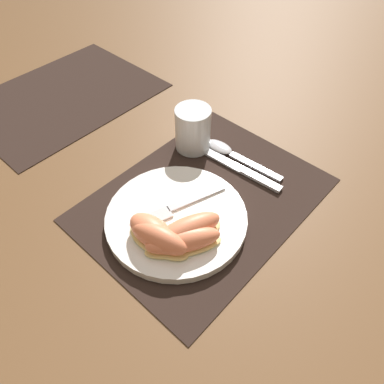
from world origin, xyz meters
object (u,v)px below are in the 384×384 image
Objects in this scene: juice_glass at (193,131)px; citrus_wedge_3 at (187,231)px; plate at (176,218)px; citrus_wedge_0 at (153,233)px; citrus_wedge_1 at (159,239)px; citrus_wedge_2 at (183,241)px; spoon at (228,152)px; knife at (235,166)px; fork at (174,210)px.

juice_glass reaches higher than citrus_wedge_3.
citrus_wedge_0 is (-0.06, -0.01, 0.03)m from plate.
citrus_wedge_1 is 0.86× the size of citrus_wedge_2.
juice_glass is 0.09m from spoon.
spoon reaches higher than knife.
knife is at bearing 3.48° from citrus_wedge_0.
citrus_wedge_2 is (-0.21, -0.17, -0.01)m from juice_glass.
plate is 1.37× the size of fork.
citrus_wedge_0 is at bearing -168.97° from spoon.
juice_glass reaches higher than fork.
juice_glass reaches higher than knife.
spoon is (0.21, 0.05, -0.00)m from plate.
citrus_wedge_3 is at bearing -157.96° from spoon.
fork reaches higher than knife.
citrus_wedge_0 is (-0.27, -0.05, 0.03)m from spoon.
spoon is 1.65× the size of citrus_wedge_1.
citrus_wedge_0 is at bearing 115.38° from citrus_wedge_2.
spoon is 0.27m from citrus_wedge_2.
citrus_wedge_1 reaches higher than spoon.
citrus_wedge_0 is 0.06m from citrus_wedge_3.
fork is (-0.20, -0.03, 0.01)m from spoon.
citrus_wedge_3 is (-0.23, -0.09, 0.03)m from spoon.
plate is 1.13× the size of knife.
knife is 0.22m from citrus_wedge_3.
citrus_wedge_2 reaches higher than spoon.
fork is at bearing -147.46° from juice_glass.
plate is 2.23× the size of citrus_wedge_1.
citrus_wedge_2 is 0.02m from citrus_wedge_3.
citrus_wedge_2 is at bearing -140.87° from juice_glass.
juice_glass is 0.28m from citrus_wedge_1.
juice_glass is 0.42× the size of knife.
citrus_wedge_3 is at bearing -164.97° from knife.
citrus_wedge_2 is (-0.05, -0.07, 0.01)m from fork.
juice_glass is 0.83× the size of citrus_wedge_1.
citrus_wedge_1 is at bearing -96.94° from citrus_wedge_0.
fork is at bearing 59.02° from plate.
citrus_wedge_1 reaches higher than citrus_wedge_3.
spoon is 0.28m from citrus_wedge_0.
citrus_wedge_1 is at bearing -172.32° from knife.
knife is at bearing -122.56° from spoon.
knife is 1.20× the size of spoon.
fork is (-0.18, 0.00, 0.02)m from knife.
juice_glass is at bearing 33.99° from plate.
plate is 0.07m from citrus_wedge_2.
citrus_wedge_0 is (-0.24, -0.13, -0.01)m from juice_glass.
spoon is at bearing 22.26° from citrus_wedge_2.
fork is 1.40× the size of citrus_wedge_2.
citrus_wedge_0 and citrus_wedge_3 have the same top height.
juice_glass is 0.72× the size of citrus_wedge_2.
plate is 0.21m from juice_glass.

